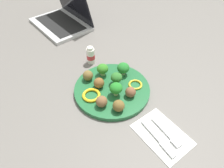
{
  "coord_description": "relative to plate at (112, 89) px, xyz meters",
  "views": [
    {
      "loc": [
        0.41,
        -0.33,
        0.55
      ],
      "look_at": [
        0.0,
        0.0,
        0.04
      ],
      "focal_mm": 32.69,
      "sensor_mm": 36.0,
      "label": 1
    }
  ],
  "objects": [
    {
      "name": "pepper_ring_mid_right",
      "position": [
        -0.01,
        -0.08,
        0.01
      ],
      "size": [
        0.08,
        0.08,
        0.01
      ],
      "primitive_type": "torus",
      "rotation": [
        0.0,
        0.0,
        1.3
      ],
      "color": "yellow",
      "rests_on": "plate"
    },
    {
      "name": "meatball_center",
      "position": [
        -0.03,
        -0.03,
        0.03
      ],
      "size": [
        0.04,
        0.04,
        0.04
      ],
      "primitive_type": "sphere",
      "color": "brown",
      "rests_on": "plate"
    },
    {
      "name": "broccoli_floret_center",
      "position": [
        -0.03,
        0.08,
        0.04
      ],
      "size": [
        0.05,
        0.05,
        0.05
      ],
      "color": "#96BD79",
      "rests_on": "plate"
    },
    {
      "name": "broccoli_floret_back_right",
      "position": [
        0.03,
        -0.01,
        0.04
      ],
      "size": [
        0.05,
        0.05,
        0.05
      ],
      "color": "#A0BA74",
      "rests_on": "plate"
    },
    {
      "name": "yogurt_bottle",
      "position": [
        -0.19,
        0.04,
        0.03
      ],
      "size": [
        0.03,
        0.03,
        0.08
      ],
      "color": "white",
      "rests_on": "ground_plane"
    },
    {
      "name": "plate",
      "position": [
        0.0,
        0.0,
        0.0
      ],
      "size": [
        0.28,
        0.28,
        0.02
      ],
      "primitive_type": "cylinder",
      "color": "#236638",
      "rests_on": "ground_plane"
    },
    {
      "name": "meatball_mid_right",
      "position": [
        0.07,
        0.03,
        0.03
      ],
      "size": [
        0.04,
        0.04,
        0.04
      ],
      "primitive_type": "sphere",
      "color": "brown",
      "rests_on": "plate"
    },
    {
      "name": "broccoli_floret_mid_right",
      "position": [
        -0.01,
        0.03,
        0.04
      ],
      "size": [
        0.04,
        0.04,
        0.05
      ],
      "color": "#A1BA6F",
      "rests_on": "plate"
    },
    {
      "name": "pepper_ring_back_right",
      "position": [
        0.05,
        0.08,
        0.01
      ],
      "size": [
        0.06,
        0.06,
        0.01
      ],
      "primitive_type": "torus",
      "rotation": [
        0.0,
        0.0,
        1.74
      ],
      "color": "yellow",
      "rests_on": "plate"
    },
    {
      "name": "napkin",
      "position": [
        0.24,
        -0.0,
        -0.01
      ],
      "size": [
        0.18,
        0.13,
        0.01
      ],
      "primitive_type": "cube",
      "rotation": [
        0.0,
        0.0,
        -0.05
      ],
      "color": "white",
      "rests_on": "ground_plane"
    },
    {
      "name": "meatball_back_left",
      "position": [
        0.04,
        -0.08,
        0.03
      ],
      "size": [
        0.04,
        0.04,
        0.04
      ],
      "primitive_type": "sphere",
      "color": "brown",
      "rests_on": "plate"
    },
    {
      "name": "ground_plane",
      "position": [
        0.0,
        0.0,
        -0.01
      ],
      "size": [
        4.0,
        4.0,
        0.0
      ],
      "primitive_type": "plane",
      "color": "slate"
    },
    {
      "name": "meatball_front_right",
      "position": [
        0.09,
        -0.05,
        0.03
      ],
      "size": [
        0.04,
        0.04,
        0.04
      ],
      "primitive_type": "sphere",
      "color": "brown",
      "rests_on": "plate"
    },
    {
      "name": "broccoli_floret_near_rim",
      "position": [
        -0.08,
        0.02,
        0.04
      ],
      "size": [
        0.04,
        0.04,
        0.05
      ],
      "color": "#A7B96D",
      "rests_on": "plate"
    },
    {
      "name": "laptop",
      "position": [
        -0.56,
        0.12,
        0.03
      ],
      "size": [
        0.32,
        0.23,
        0.21
      ],
      "color": "silver",
      "rests_on": "ground_plane"
    },
    {
      "name": "fork",
      "position": [
        0.25,
        0.01,
        -0.0
      ],
      "size": [
        0.12,
        0.03,
        0.01
      ],
      "color": "silver",
      "rests_on": "napkin"
    },
    {
      "name": "meatball_back_right",
      "position": [
        -0.09,
        -0.04,
        0.03
      ],
      "size": [
        0.04,
        0.04,
        0.04
      ],
      "primitive_type": "sphere",
      "color": "brown",
      "rests_on": "plate"
    },
    {
      "name": "knife",
      "position": [
        0.25,
        -0.02,
        -0.0
      ],
      "size": [
        0.15,
        0.03,
        0.01
      ],
      "color": "silver",
      "rests_on": "napkin"
    }
  ]
}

